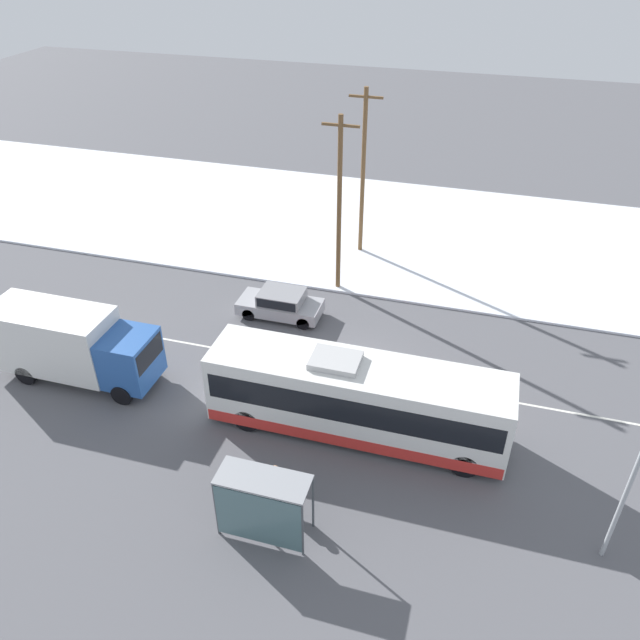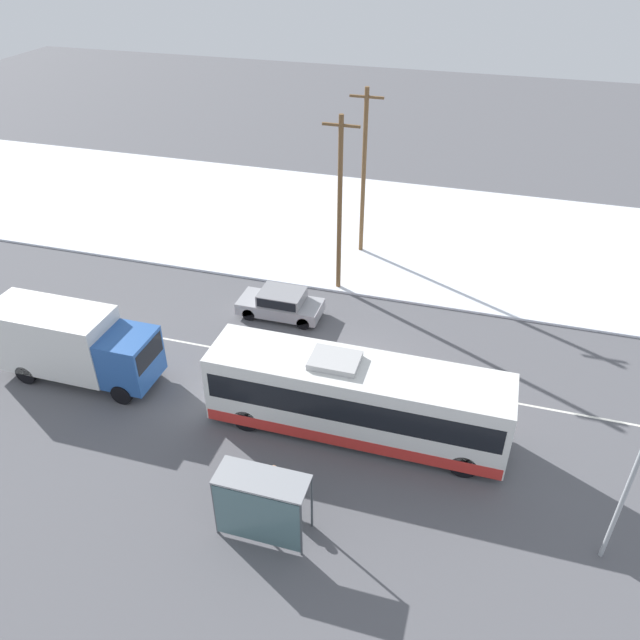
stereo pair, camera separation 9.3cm
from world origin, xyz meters
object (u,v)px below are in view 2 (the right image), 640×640
(box_truck, at_px, (71,342))
(utility_pole_roadside, at_px, (340,205))
(sedan_car, at_px, (281,303))
(bus_shelter, at_px, (259,501))
(pedestrian_at_stop, at_px, (274,480))
(utility_pole_snowlot, at_px, (364,172))
(city_bus, at_px, (356,398))

(box_truck, relative_size, utility_pole_roadside, 0.78)
(sedan_car, bearing_deg, bus_shelter, 106.68)
(pedestrian_at_stop, bearing_deg, utility_pole_roadside, 96.60)
(sedan_car, relative_size, utility_pole_roadside, 0.45)
(utility_pole_snowlot, bearing_deg, pedestrian_at_stop, -85.45)
(pedestrian_at_stop, bearing_deg, city_bus, 67.08)
(sedan_car, height_order, utility_pole_roadside, utility_pole_roadside)
(city_bus, relative_size, bus_shelter, 3.83)
(city_bus, xyz_separation_m, bus_shelter, (-1.70, -5.60, 0.04))
(box_truck, xyz_separation_m, sedan_car, (6.83, 6.95, -1.01))
(city_bus, xyz_separation_m, utility_pole_snowlot, (-3.26, 14.66, 3.22))
(pedestrian_at_stop, relative_size, bus_shelter, 0.59)
(city_bus, height_order, utility_pole_roadside, utility_pole_roadside)
(utility_pole_snowlot, bearing_deg, utility_pole_roadside, -92.15)
(sedan_car, bearing_deg, utility_pole_snowlot, -105.47)
(bus_shelter, bearing_deg, pedestrian_at_stop, 92.30)
(bus_shelter, xyz_separation_m, utility_pole_roadside, (-1.72, 15.81, 3.08))
(city_bus, distance_m, bus_shelter, 5.85)
(sedan_car, relative_size, bus_shelter, 1.39)
(pedestrian_at_stop, distance_m, bus_shelter, 1.56)
(city_bus, height_order, box_truck, city_bus)
(city_bus, height_order, utility_pole_snowlot, utility_pole_snowlot)
(box_truck, xyz_separation_m, utility_pole_roadside, (8.83, 10.33, 2.98))
(city_bus, height_order, pedestrian_at_stop, city_bus)
(utility_pole_roadside, height_order, utility_pole_snowlot, utility_pole_snowlot)
(sedan_car, distance_m, bus_shelter, 13.00)
(city_bus, relative_size, box_truck, 1.58)
(pedestrian_at_stop, xyz_separation_m, bus_shelter, (0.06, -1.43, 0.62))
(box_truck, height_order, bus_shelter, box_truck)
(city_bus, bearing_deg, pedestrian_at_stop, -112.92)
(box_truck, height_order, utility_pole_snowlot, utility_pole_snowlot)
(sedan_car, xyz_separation_m, utility_pole_roadside, (2.00, 3.38, 3.99))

